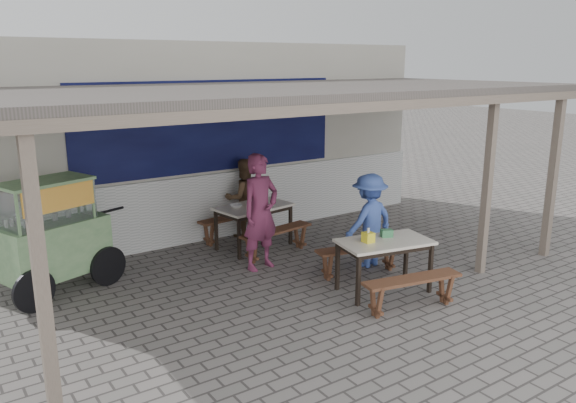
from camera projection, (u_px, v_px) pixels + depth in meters
The scene contains 17 objects.
ground at pixel (324, 286), 8.11m from camera, with size 60.00×60.00×0.00m, color slate.
back_wall at pixel (209, 140), 10.56m from camera, with size 9.00×1.28×3.50m.
warung_roof at pixel (290, 93), 8.18m from camera, with size 9.00×4.21×2.81m.
table_left at pixel (254, 210), 9.68m from camera, with size 1.37×0.94×0.75m.
bench_left_street at pixel (277, 236), 9.34m from camera, with size 1.40×0.49×0.45m.
bench_left_wall at pixel (233, 222), 10.18m from camera, with size 1.40×0.49×0.45m.
table_right at pixel (385, 246), 7.79m from camera, with size 1.39×0.95×0.75m.
bench_right_street at pixel (412, 286), 7.26m from camera, with size 1.40×0.55×0.45m.
bench_right_wall at pixel (359, 254), 8.48m from camera, with size 1.40×0.55×0.45m.
vendor_cart at pixel (52, 232), 7.72m from camera, with size 1.90×1.24×1.61m.
patron_street_side at pixel (260, 212), 8.64m from camera, with size 0.66×0.43×1.81m, color #6C2847.
patron_wall_side at pixel (244, 198), 10.28m from camera, with size 0.71×0.55×1.46m, color #4E3724.
patron_right_table at pixel (369, 220), 8.79m from camera, with size 0.96×0.55×1.48m, color #415EB6.
tissue_box at pixel (368, 237), 7.68m from camera, with size 0.14×0.14×0.14m, color yellow.
donation_box at pixel (387, 233), 7.92m from camera, with size 0.16×0.11×0.11m, color #38804E.
condiment_jar at pixel (252, 199), 9.91m from camera, with size 0.07×0.07×0.08m, color silver.
condiment_bowl at pixel (236, 206), 9.54m from camera, with size 0.20×0.20×0.05m, color silver.
Camera 1 is at (-4.69, -5.97, 3.15)m, focal length 35.00 mm.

